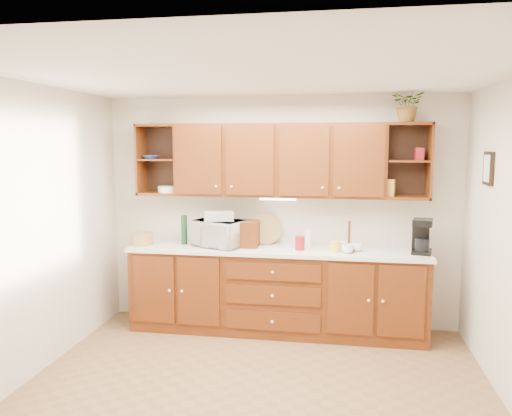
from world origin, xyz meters
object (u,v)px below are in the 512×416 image
(potted_plant, at_px, (409,104))
(coffee_maker, at_px, (422,237))
(bread_box, at_px, (240,234))
(microwave, at_px, (219,233))

(potted_plant, bearing_deg, coffee_maker, -28.20)
(bread_box, xyz_separation_m, potted_plant, (1.76, 0.07, 1.39))
(microwave, height_order, coffee_maker, coffee_maker)
(bread_box, xyz_separation_m, coffee_maker, (1.93, -0.03, 0.03))
(bread_box, relative_size, coffee_maker, 1.14)
(coffee_maker, relative_size, potted_plant, 0.98)
(microwave, relative_size, potted_plant, 1.44)
(bread_box, relative_size, potted_plant, 1.12)
(microwave, distance_m, coffee_maker, 2.16)
(microwave, bearing_deg, coffee_maker, 21.09)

